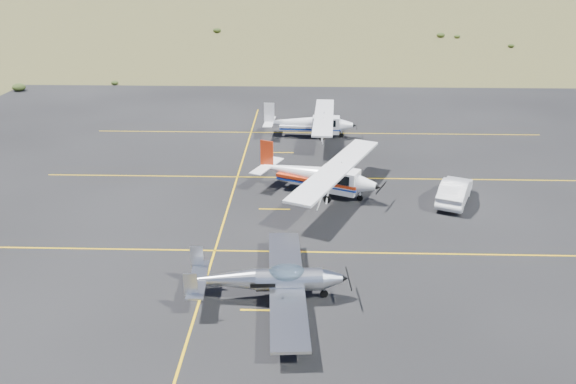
% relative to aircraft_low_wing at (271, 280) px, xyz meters
% --- Properties ---
extents(ground, '(1600.00, 1600.00, 0.00)m').
position_rel_aircraft_low_wing_xyz_m(ground, '(2.64, 2.53, -1.05)').
color(ground, '#383D1C').
rests_on(ground, ground).
extents(apron, '(72.00, 72.00, 0.02)m').
position_rel_aircraft_low_wing_xyz_m(apron, '(2.64, 9.53, -1.05)').
color(apron, black).
rests_on(apron, ground).
extents(aircraft_low_wing, '(7.25, 10.10, 2.19)m').
position_rel_aircraft_low_wing_xyz_m(aircraft_low_wing, '(0.00, 0.00, 0.00)').
color(aircraft_low_wing, silver).
rests_on(aircraft_low_wing, apron).
extents(aircraft_cessna, '(9.21, 12.26, 3.21)m').
position_rel_aircraft_low_wing_xyz_m(aircraft_cessna, '(2.47, 12.66, 0.38)').
color(aircraft_cessna, white).
rests_on(aircraft_cessna, apron).
extents(aircraft_plain, '(7.08, 11.81, 2.99)m').
position_rel_aircraft_low_wing_xyz_m(aircraft_plain, '(2.00, 25.39, 0.28)').
color(aircraft_plain, silver).
rests_on(aircraft_plain, apron).
extents(sedan, '(3.40, 5.06, 1.58)m').
position_rel_aircraft_low_wing_xyz_m(sedan, '(11.37, 11.55, -0.25)').
color(sedan, white).
rests_on(sedan, apron).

